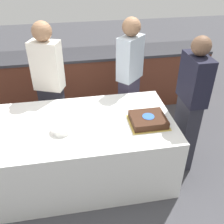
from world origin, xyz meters
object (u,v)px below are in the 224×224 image
at_px(plate_stack, 62,129).
at_px(person_cutting_cake, 129,77).
at_px(person_seated_right, 190,106).
at_px(person_standing_back, 50,84).
at_px(cake, 148,120).

distance_m(plate_stack, person_cutting_cake, 1.25).
distance_m(person_seated_right, person_standing_back, 1.72).
xyz_separation_m(person_seated_right, person_standing_back, (-1.54, 0.76, 0.03)).
height_order(cake, plate_stack, cake).
xyz_separation_m(plate_stack, person_seated_right, (1.41, 0.11, 0.05)).
height_order(plate_stack, person_cutting_cake, person_cutting_cake).
relative_size(plate_stack, person_standing_back, 0.13).
bearing_deg(cake, person_standing_back, 139.69).
xyz_separation_m(cake, person_standing_back, (-1.03, 0.87, 0.07)).
bearing_deg(person_standing_back, person_cutting_cake, -158.34).
xyz_separation_m(plate_stack, person_standing_back, (-0.13, 0.86, 0.08)).
height_order(cake, person_cutting_cake, person_cutting_cake).
xyz_separation_m(plate_stack, person_cutting_cake, (0.90, 0.86, 0.08)).
bearing_deg(person_seated_right, plate_stack, -85.62).
distance_m(cake, person_seated_right, 0.53).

